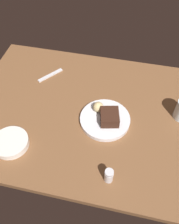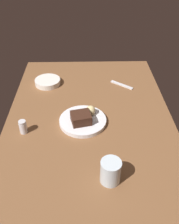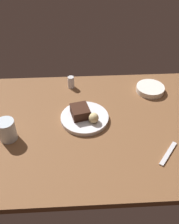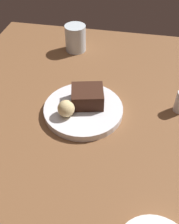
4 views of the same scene
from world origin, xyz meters
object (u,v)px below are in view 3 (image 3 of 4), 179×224
at_px(dessert_plate, 85,118).
at_px(chocolate_cake_slice, 80,112).
at_px(salt_shaker, 71,82).
at_px(dessert_spoon, 168,153).
at_px(bread_roll, 94,118).
at_px(side_bowl, 150,89).
at_px(water_glass, 7,130).

xyz_separation_m(dessert_plate, chocolate_cake_slice, (0.02, -0.01, 0.03)).
distance_m(salt_shaker, dessert_spoon, 0.66).
relative_size(chocolate_cake_slice, dessert_spoon, 0.61).
bearing_deg(dessert_spoon, bread_roll, 95.31).
distance_m(bread_roll, salt_shaker, 0.34).
bearing_deg(dessert_plate, chocolate_cake_slice, -21.05).
relative_size(bread_roll, dessert_spoon, 0.32).
bearing_deg(salt_shaker, bread_roll, 108.32).
bearing_deg(chocolate_cake_slice, side_bowl, -152.32).
distance_m(water_glass, dessert_spoon, 0.70).
bearing_deg(side_bowl, dessert_plate, 29.93).
distance_m(dessert_plate, salt_shaker, 0.29).
distance_m(bread_roll, dessert_spoon, 0.36).
xyz_separation_m(dessert_plate, side_bowl, (-0.37, -0.21, 0.01)).
relative_size(bread_roll, side_bowl, 0.31).
xyz_separation_m(bread_roll, salt_shaker, (0.11, -0.32, -0.01)).
height_order(salt_shaker, side_bowl, salt_shaker).
relative_size(chocolate_cake_slice, side_bowl, 0.60).
height_order(bread_roll, dessert_spoon, bread_roll).
xyz_separation_m(dessert_plate, bread_roll, (-0.04, 0.04, 0.03)).
bearing_deg(water_glass, dessert_plate, -163.20).
xyz_separation_m(side_bowl, dessert_spoon, (0.03, 0.45, -0.01)).
height_order(dessert_plate, water_glass, water_glass).
bearing_deg(water_glass, side_bowl, -156.07).
height_order(dessert_plate, bread_roll, bread_roll).
distance_m(chocolate_cake_slice, dessert_spoon, 0.44).
distance_m(chocolate_cake_slice, side_bowl, 0.44).
height_order(water_glass, side_bowl, water_glass).
distance_m(dessert_plate, water_glass, 0.36).
relative_size(dessert_plate, water_glass, 2.33).
bearing_deg(dessert_spoon, dessert_plate, 93.81).
distance_m(chocolate_cake_slice, water_glass, 0.34).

